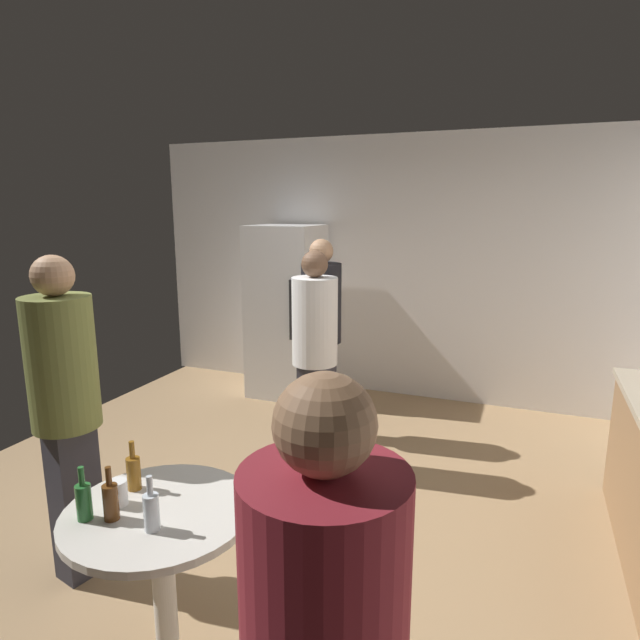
{
  "coord_description": "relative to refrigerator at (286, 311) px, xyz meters",
  "views": [
    {
      "loc": [
        1.37,
        -2.83,
        1.98
      ],
      "look_at": [
        -0.01,
        0.68,
        1.18
      ],
      "focal_mm": 29.98,
      "sensor_mm": 36.0,
      "label": 1
    }
  ],
  "objects": [
    {
      "name": "beer_bottle_brown",
      "position": [
        0.85,
        -3.52,
        -0.08
      ],
      "size": [
        0.06,
        0.06,
        0.23
      ],
      "color": "#593314",
      "rests_on": "foreground_table"
    },
    {
      "name": "person_in_white_shirt",
      "position": [
        0.91,
        -1.45,
        0.08
      ],
      "size": [
        0.4,
        0.4,
        1.68
      ],
      "rotation": [
        0.0,
        0.0,
        -1.76
      ],
      "color": "#2D2D38",
      "rests_on": "ground_plane"
    },
    {
      "name": "plastic_cup_white",
      "position": [
        0.8,
        -3.42,
        -0.11
      ],
      "size": [
        0.08,
        0.08,
        0.11
      ],
      "primitive_type": "cylinder",
      "color": "white",
      "rests_on": "foreground_table"
    },
    {
      "name": "beer_bottle_clear",
      "position": [
        1.05,
        -3.52,
        -0.08
      ],
      "size": [
        0.06,
        0.06,
        0.23
      ],
      "color": "silver",
      "rests_on": "foreground_table"
    },
    {
      "name": "beer_bottle_green",
      "position": [
        0.75,
        -3.56,
        -0.08
      ],
      "size": [
        0.06,
        0.06,
        0.23
      ],
      "color": "#26662D",
      "rests_on": "foreground_table"
    },
    {
      "name": "person_in_olive_shirt",
      "position": [
        0.18,
        -3.09,
        0.13
      ],
      "size": [
        0.41,
        0.41,
        1.75
      ],
      "rotation": [
        0.0,
        0.0,
        -0.23
      ],
      "color": "#2D2D38",
      "rests_on": "ground_plane"
    },
    {
      "name": "foreground_table",
      "position": [
        0.98,
        -3.39,
        -0.27
      ],
      "size": [
        0.8,
        0.8,
        0.73
      ],
      "color": "beige",
      "rests_on": "ground_plane"
    },
    {
      "name": "refrigerator",
      "position": [
        0.0,
        0.0,
        0.0
      ],
      "size": [
        0.7,
        0.68,
        1.8
      ],
      "color": "white",
      "rests_on": "ground_plane"
    },
    {
      "name": "wall_back",
      "position": [
        0.99,
        0.43,
        0.45
      ],
      "size": [
        5.32,
        0.06,
        2.7
      ],
      "primitive_type": "cube",
      "color": "silver",
      "rests_on": "ground_plane"
    },
    {
      "name": "beer_bottle_amber",
      "position": [
        0.77,
        -3.29,
        -0.08
      ],
      "size": [
        0.06,
        0.06,
        0.23
      ],
      "color": "#8C5919",
      "rests_on": "foreground_table"
    },
    {
      "name": "person_in_black_shirt",
      "position": [
        0.75,
        -0.9,
        0.11
      ],
      "size": [
        0.35,
        0.35,
        1.73
      ],
      "rotation": [
        0.0,
        0.0,
        -1.61
      ],
      "color": "#2D2D38",
      "rests_on": "ground_plane"
    },
    {
      "name": "ground_plane",
      "position": [
        0.99,
        -2.2,
        -0.95
      ],
      "size": [
        5.2,
        5.2,
        0.1
      ],
      "primitive_type": "cube",
      "color": "#9E7C56"
    }
  ]
}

